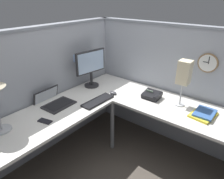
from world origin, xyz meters
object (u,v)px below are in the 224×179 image
monitor (91,66)px  book_stack (204,114)px  keyboard (98,101)px  wall_clock (208,63)px  computer_mouse (113,93)px  cell_phone (45,121)px  desk_lamp_paper (184,74)px  office_phone (152,95)px  laptop (53,101)px

monitor → book_stack: 1.49m
keyboard → wall_clock: wall_clock is taller
computer_mouse → cell_phone: bearing=170.6°
keyboard → desk_lamp_paper: bearing=-54.4°
office_phone → computer_mouse: bearing=115.4°
monitor → keyboard: monitor is taller
computer_mouse → desk_lamp_paper: size_ratio=0.20×
laptop → office_phone: bearing=-45.5°
cell_phone → monitor: bearing=0.6°
office_phone → wall_clock: wall_clock is taller
monitor → book_stack: bearing=-83.5°
cell_phone → wall_clock: wall_clock is taller
keyboard → book_stack: (0.46, -1.08, 0.01)m
computer_mouse → monitor: bearing=87.4°
laptop → monitor: bearing=-0.9°
keyboard → desk_lamp_paper: (0.53, -0.79, 0.37)m
wall_clock → computer_mouse: bearing=119.9°
cell_phone → wall_clock: 1.86m
monitor → wall_clock: bearing=-68.7°
cell_phone → desk_lamp_paper: 1.54m
computer_mouse → book_stack: (0.18, -1.06, 0.00)m
desk_lamp_paper → cell_phone: bearing=141.6°
book_stack → wall_clock: (0.35, 0.14, 0.44)m
keyboard → office_phone: bearing=-41.5°
monitor → office_phone: (0.19, -0.84, -0.26)m
book_stack → desk_lamp_paper: size_ratio=0.58×
book_stack → monitor: bearing=96.5°
cell_phone → wall_clock: size_ratio=0.65×
desk_lamp_paper → monitor: bearing=101.3°
book_stack → office_phone: bearing=87.6°
desk_lamp_paper → wall_clock: (0.28, -0.15, 0.08)m
cell_phone → book_stack: book_stack is taller
monitor → keyboard: (-0.29, -0.38, -0.28)m
computer_mouse → desk_lamp_paper: 0.89m
monitor → desk_lamp_paper: 1.19m
desk_lamp_paper → computer_mouse: bearing=108.0°
monitor → desk_lamp_paper: bearing=-78.7°
laptop → desk_lamp_paper: bearing=-53.4°
laptop → wall_clock: (1.15, -1.33, 0.44)m
keyboard → office_phone: size_ratio=2.08×
laptop → computer_mouse: size_ratio=3.79×
keyboard → laptop: bearing=133.6°
office_phone → cell_phone: bearing=152.2°
laptop → desk_lamp_paper: size_ratio=0.74×
cell_phone → keyboard: bearing=-25.9°
computer_mouse → wall_clock: wall_clock is taller
cell_phone → desk_lamp_paper: (1.17, -0.93, 0.38)m
office_phone → book_stack: (-0.03, -0.62, -0.02)m
laptop → computer_mouse: laptop is taller
keyboard → book_stack: size_ratio=1.40×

